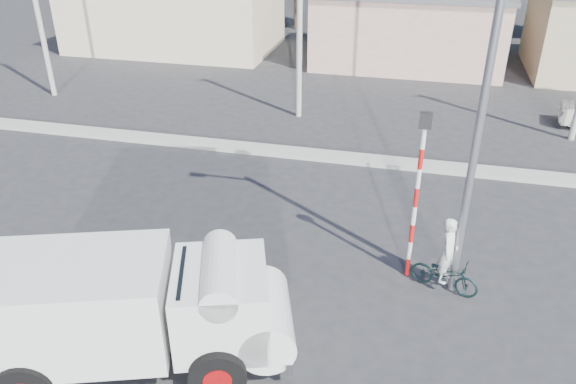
% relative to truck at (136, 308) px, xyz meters
% --- Properties ---
extents(ground_plane, '(120.00, 120.00, 0.00)m').
position_rel_truck_xyz_m(ground_plane, '(1.95, 2.81, -1.39)').
color(ground_plane, '#2A2A2C').
rests_on(ground_plane, ground).
extents(median, '(40.00, 0.80, 0.16)m').
position_rel_truck_xyz_m(median, '(1.95, 10.81, -1.31)').
color(median, '#99968E').
rests_on(median, ground).
extents(truck, '(6.45, 4.02, 2.51)m').
position_rel_truck_xyz_m(truck, '(0.00, 0.00, 0.00)').
color(truck, black).
rests_on(truck, ground).
extents(bicycle, '(1.76, 1.07, 0.87)m').
position_rel_truck_xyz_m(bicycle, '(6.04, 3.92, -0.95)').
color(bicycle, black).
rests_on(bicycle, ground).
extents(cyclist, '(0.58, 0.71, 1.69)m').
position_rel_truck_xyz_m(cyclist, '(6.04, 3.92, -0.54)').
color(cyclist, silver).
rests_on(cyclist, ground).
extents(traffic_pole, '(0.28, 0.18, 4.36)m').
position_rel_truck_xyz_m(traffic_pole, '(5.15, 4.31, 1.20)').
color(traffic_pole, red).
rests_on(traffic_pole, ground).
extents(streetlight, '(2.34, 0.22, 9.00)m').
position_rel_truck_xyz_m(streetlight, '(6.09, 4.01, 3.57)').
color(streetlight, slate).
rests_on(streetlight, ground).
extents(building_row, '(37.80, 7.30, 4.44)m').
position_rel_truck_xyz_m(building_row, '(3.05, 24.81, 0.74)').
color(building_row, beige).
rests_on(building_row, ground).
extents(utility_poles, '(35.40, 0.24, 8.00)m').
position_rel_truck_xyz_m(utility_poles, '(5.20, 14.81, 2.68)').
color(utility_poles, '#99968E').
rests_on(utility_poles, ground).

